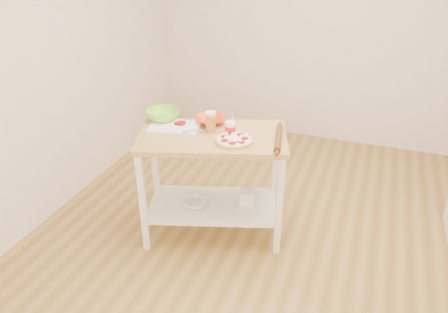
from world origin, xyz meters
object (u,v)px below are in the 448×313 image
cutting_board (175,125)px  spatula (191,131)px  knife (173,118)px  shelf_glass_bowl (195,202)px  prep_island (213,164)px  shelf_bin (247,197)px  pizza (234,140)px  orange_bowl (211,120)px  green_bowl (163,115)px  beer_pint (211,122)px  yogurt_tub (230,128)px  rolling_pin (278,138)px

cutting_board → spatula: bearing=-36.0°
knife → shelf_glass_bowl: (0.28, -0.24, -0.62)m
knife → prep_island: bearing=-25.0°
shelf_bin → cutting_board: bearing=-174.3°
knife → shelf_bin: size_ratio=2.25×
pizza → spatula: pizza is taller
spatula → orange_bowl: size_ratio=0.58×
green_bowl → beer_pint: bearing=-10.1°
prep_island → yogurt_tub: size_ratio=7.03×
yogurt_tub → shelf_bin: (0.13, 0.05, -0.63)m
rolling_pin → shelf_bin: 0.65m
beer_pint → rolling_pin: size_ratio=0.39×
orange_bowl → shelf_bin: (0.35, -0.09, -0.61)m
cutting_board → pizza: bearing=-23.3°
cutting_board → knife: bearing=110.6°
shelf_bin → prep_island: bearing=-155.9°
cutting_board → rolling_pin: (0.84, 0.01, 0.02)m
orange_bowl → shelf_bin: bearing=-14.6°
rolling_pin → shelf_bin: bearing=169.2°
green_bowl → rolling_pin: 0.99m
cutting_board → yogurt_tub: 0.47m
pizza → yogurt_tub: bearing=120.8°
rolling_pin → beer_pint: bearing=-178.3°
yogurt_tub → shelf_bin: yogurt_tub is taller
cutting_board → green_bowl: green_bowl is taller
cutting_board → beer_pint: (0.31, -0.00, 0.07)m
spatula → pizza: bearing=-28.3°
green_bowl → yogurt_tub: size_ratio=1.51×
spatula → orange_bowl: orange_bowl is taller
knife → shelf_glass_bowl: knife is taller
pizza → shelf_glass_bowl: 0.70m
yogurt_tub → cutting_board: bearing=-178.9°
orange_bowl → prep_island: bearing=-65.9°
green_bowl → prep_island: bearing=-15.3°
cutting_board → beer_pint: beer_pint is taller
shelf_bin → beer_pint: bearing=-167.8°
orange_bowl → shelf_bin: orange_bowl is taller
prep_island → beer_pint: 0.34m
green_bowl → shelf_bin: (0.74, -0.02, -0.62)m
prep_island → spatula: 0.32m
prep_island → shelf_bin: 0.43m
shelf_glass_bowl → spatula: bearing=126.4°
yogurt_tub → rolling_pin: bearing=0.7°
spatula → green_bowl: (-0.32, 0.16, 0.03)m
shelf_glass_bowl → shelf_bin: (0.39, 0.19, 0.02)m
spatula → orange_bowl: (0.07, 0.23, 0.01)m
beer_pint → shelf_bin: (0.29, 0.06, -0.66)m
pizza → shelf_bin: 0.62m
orange_bowl → shelf_glass_bowl: bearing=-98.4°
green_bowl → shelf_bin: size_ratio=2.27×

